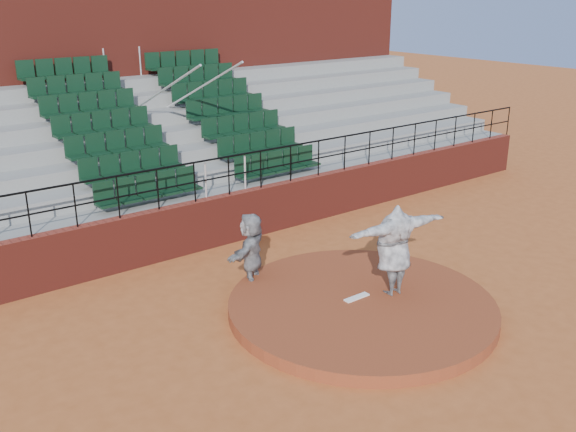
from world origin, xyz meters
name	(u,v)px	position (x,y,z in m)	size (l,w,h in m)	color
ground	(361,311)	(0.00, 0.00, 0.00)	(90.00, 90.00, 0.00)	#AB5526
pitchers_mound	(361,306)	(0.00, 0.00, 0.12)	(5.50, 5.50, 0.25)	brown
pitching_rubber	(357,297)	(0.00, 0.15, 0.27)	(0.60, 0.15, 0.03)	white
boundary_wall	(230,218)	(0.00, 5.00, 0.65)	(24.00, 0.30, 1.30)	maroon
wall_railing	(229,167)	(0.00, 5.00, 2.03)	(24.04, 0.05, 1.03)	black
seating_deck	(164,161)	(0.00, 8.65, 1.43)	(24.00, 5.97, 4.63)	gray
press_box_facade	(106,77)	(0.00, 12.60, 3.55)	(24.00, 3.00, 7.10)	maroon
pitcher	(394,250)	(0.76, -0.11, 1.23)	(2.41, 0.65, 1.96)	black
fielder	(251,251)	(-1.15, 2.34, 0.87)	(1.62, 0.52, 1.75)	black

